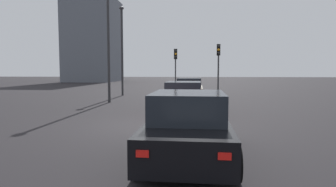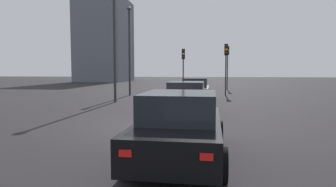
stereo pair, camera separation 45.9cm
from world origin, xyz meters
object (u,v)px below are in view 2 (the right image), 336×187
car_red_left_second (187,98)px  street_lamp_kerbside (129,43)px  traffic_light_far_left (228,59)px  car_beige_left_lead (195,90)px  street_lamp_far (114,30)px  traffic_light_near_right (226,58)px  traffic_light_near_left (183,61)px  car_black_left_third (180,127)px

car_red_left_second → street_lamp_kerbside: street_lamp_kerbside is taller
traffic_light_far_left → car_beige_left_lead: bearing=-14.2°
car_red_left_second → traffic_light_far_left: bearing=-8.9°
street_lamp_kerbside → street_lamp_far: size_ratio=0.92×
car_beige_left_lead → car_red_left_second: (-5.88, 0.19, -0.01)m
car_red_left_second → traffic_light_near_right: size_ratio=1.10×
traffic_light_near_left → street_lamp_kerbside: size_ratio=0.56×
car_beige_left_lead → traffic_light_far_left: 11.64m
street_lamp_kerbside → street_lamp_far: (-4.98, -0.38, 0.33)m
traffic_light_near_left → street_lamp_far: bearing=-31.7°
car_black_left_third → street_lamp_kerbside: 17.38m
car_beige_left_lead → car_black_left_third: size_ratio=0.98×
car_red_left_second → street_lamp_far: (4.14, 4.73, 3.71)m
car_red_left_second → traffic_light_near_right: 10.84m
car_beige_left_lead → car_red_left_second: bearing=179.3°
car_beige_left_lead → street_lamp_kerbside: 7.07m
traffic_light_far_left → car_red_left_second: bearing=-9.8°
car_red_left_second → car_black_left_third: bearing=-176.1°
car_beige_left_lead → street_lamp_far: bearing=110.7°
car_black_left_third → car_red_left_second: bearing=4.0°
car_black_left_third → traffic_light_far_left: bearing=-5.1°
traffic_light_near_right → car_beige_left_lead: bearing=-25.5°
car_black_left_third → street_lamp_far: 12.81m
street_lamp_kerbside → car_black_left_third: bearing=-161.4°
car_red_left_second → street_lamp_kerbside: size_ratio=0.65×
traffic_light_near_left → traffic_light_far_left: traffic_light_far_left is taller
street_lamp_far → car_red_left_second: bearing=-131.2°
car_red_left_second → traffic_light_near_right: bearing=-12.0°
traffic_light_near_right → street_lamp_kerbside: 7.74m
traffic_light_near_right → street_lamp_far: (-6.18, 7.17, 1.49)m
car_black_left_third → traffic_light_far_left: traffic_light_far_left is taller
car_beige_left_lead → car_black_left_third: 12.92m
car_black_left_third → car_beige_left_lead: bearing=2.0°
car_beige_left_lead → traffic_light_near_left: (6.56, 1.31, 2.07)m
traffic_light_near_left → traffic_light_far_left: 6.11m
car_black_left_third → traffic_light_near_left: size_ratio=1.12×
street_lamp_kerbside → traffic_light_near_left: bearing=-50.2°
car_red_left_second → traffic_light_near_left: traffic_light_near_left is taller
car_black_left_third → traffic_light_near_left: bearing=5.6°
car_beige_left_lead → traffic_light_near_left: size_ratio=1.10×
car_black_left_third → street_lamp_kerbside: street_lamp_kerbside is taller
street_lamp_kerbside → traffic_light_far_left: bearing=-46.4°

